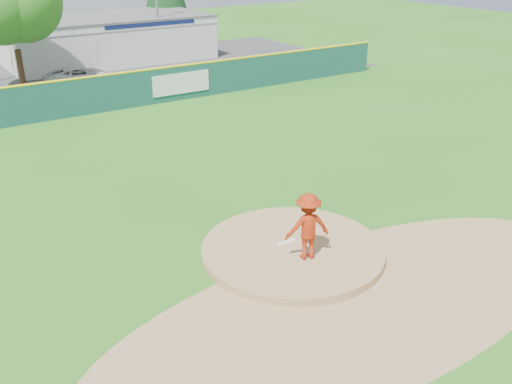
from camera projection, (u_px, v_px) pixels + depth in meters
ground at (292, 254)px, 17.19m from camera, size 120.00×120.00×0.00m
pitchers_mound at (292, 254)px, 17.19m from camera, size 5.50×5.50×0.50m
pitching_rubber at (287, 242)px, 17.31m from camera, size 0.60×0.15×0.04m
infield_dirt_arc at (361, 302)px, 14.90m from camera, size 15.40×15.40×0.01m
parking_lot at (49, 82)px, 37.77m from camera, size 44.00×16.00×0.02m
pitcher at (308, 226)px, 16.12m from camera, size 1.46×1.10×2.00m
van at (79, 76)px, 36.68m from camera, size 4.43×2.30×1.19m
pool_building_grp at (107, 38)px, 43.92m from camera, size 15.20×8.20×3.31m
fence_banners at (21, 106)px, 28.61m from camera, size 21.48×0.04×1.20m
outfield_fence at (92, 94)px, 30.47m from camera, size 40.00×0.14×2.07m
deciduous_tree at (12, 16)px, 33.39m from camera, size 5.60×5.60×7.36m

